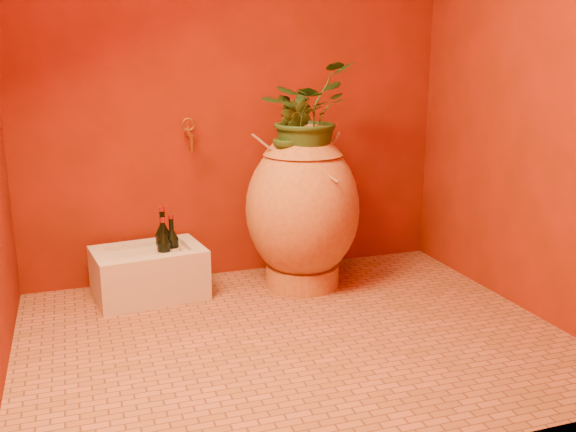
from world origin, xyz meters
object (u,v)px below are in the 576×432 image
object	(u,v)px
stone_basin	(149,274)
wall_tap	(189,133)
wine_bottle_a	(172,250)
wine_bottle_c	(164,254)
amphora	(303,208)
wine_bottle_b	(164,247)

from	to	relation	value
stone_basin	wall_tap	bearing A→B (deg)	30.16
wine_bottle_a	wine_bottle_c	distance (m)	0.07
wine_bottle_a	wine_bottle_c	xyz separation A→B (m)	(-0.05, -0.05, -0.00)
amphora	wine_bottle_a	distance (m)	0.75
wine_bottle_c	wall_tap	size ratio (longest dim) A/B	1.73
wine_bottle_c	wine_bottle_a	bearing A→B (deg)	46.00
stone_basin	wine_bottle_b	distance (m)	0.17
wine_bottle_a	wall_tap	distance (m)	0.65
wine_bottle_c	wall_tap	distance (m)	0.68
stone_basin	wine_bottle_c	bearing A→B (deg)	-43.07
wine_bottle_b	wine_bottle_c	xyz separation A→B (m)	(-0.01, -0.07, -0.02)
wine_bottle_a	stone_basin	bearing A→B (deg)	171.94
amphora	wall_tap	bearing A→B (deg)	155.65
stone_basin	wine_bottle_c	xyz separation A→B (m)	(0.08, -0.07, 0.13)
wine_bottle_b	wine_bottle_c	world-z (taller)	wine_bottle_b
wine_bottle_b	wall_tap	bearing A→B (deg)	40.57
wall_tap	wine_bottle_b	bearing A→B (deg)	-139.43
amphora	wall_tap	size ratio (longest dim) A/B	5.15
wine_bottle_b	amphora	bearing A→B (deg)	-7.19
amphora	stone_basin	world-z (taller)	amphora
wine_bottle_b	wall_tap	size ratio (longest dim) A/B	2.00
amphora	wine_bottle_b	distance (m)	0.79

